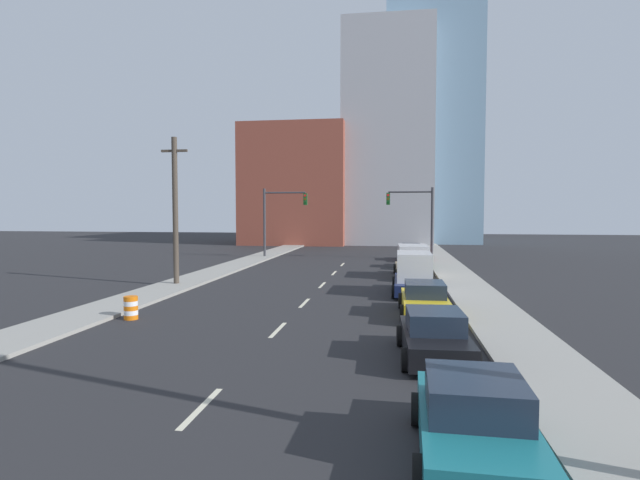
{
  "coord_description": "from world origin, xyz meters",
  "views": [
    {
      "loc": [
        4.26,
        -2.39,
        4.4
      ],
      "look_at": [
        -1.48,
        36.08,
        2.2
      ],
      "focal_mm": 28.0,
      "sensor_mm": 36.0,
      "label": 1
    }
  ],
  "objects_px": {
    "box_truck_navy": "(414,274)",
    "box_truck_tan": "(413,262)",
    "traffic_signal_right": "(419,213)",
    "sedan_red": "(412,253)",
    "traffic_signal_left": "(276,213)",
    "utility_pole_left_mid": "(175,210)",
    "sedan_green": "(413,259)",
    "traffic_barrel": "(131,308)",
    "sedan_black": "(435,337)",
    "sedan_yellow": "(425,300)",
    "sedan_teal": "(474,423)"
  },
  "relations": [
    {
      "from": "sedan_green",
      "to": "traffic_signal_left",
      "type": "bearing_deg",
      "value": 155.61
    },
    {
      "from": "traffic_signal_right",
      "to": "box_truck_navy",
      "type": "xyz_separation_m",
      "value": [
        -1.2,
        -19.67,
        -3.22
      ]
    },
    {
      "from": "sedan_yellow",
      "to": "sedan_green",
      "type": "xyz_separation_m",
      "value": [
        0.15,
        18.57,
        0.04
      ]
    },
    {
      "from": "traffic_barrel",
      "to": "sedan_green",
      "type": "height_order",
      "value": "sedan_green"
    },
    {
      "from": "sedan_red",
      "to": "sedan_teal",
      "type": "bearing_deg",
      "value": -93.38
    },
    {
      "from": "traffic_signal_right",
      "to": "utility_pole_left_mid",
      "type": "relative_size",
      "value": 0.76
    },
    {
      "from": "sedan_teal",
      "to": "sedan_red",
      "type": "bearing_deg",
      "value": 91.28
    },
    {
      "from": "traffic_signal_right",
      "to": "sedan_green",
      "type": "xyz_separation_m",
      "value": [
        -0.81,
        -6.65,
        -3.57
      ]
    },
    {
      "from": "sedan_red",
      "to": "utility_pole_left_mid",
      "type": "bearing_deg",
      "value": -132.06
    },
    {
      "from": "sedan_red",
      "to": "sedan_black",
      "type": "bearing_deg",
      "value": -93.81
    },
    {
      "from": "traffic_barrel",
      "to": "sedan_black",
      "type": "bearing_deg",
      "value": -17.56
    },
    {
      "from": "utility_pole_left_mid",
      "to": "sedan_black",
      "type": "bearing_deg",
      "value": -42.45
    },
    {
      "from": "traffic_barrel",
      "to": "sedan_red",
      "type": "distance_m",
      "value": 29.58
    },
    {
      "from": "sedan_green",
      "to": "utility_pole_left_mid",
      "type": "bearing_deg",
      "value": -136.6
    },
    {
      "from": "traffic_barrel",
      "to": "sedan_green",
      "type": "xyz_separation_m",
      "value": [
        12.09,
        21.09,
        0.23
      ]
    },
    {
      "from": "utility_pole_left_mid",
      "to": "box_truck_tan",
      "type": "height_order",
      "value": "utility_pole_left_mid"
    },
    {
      "from": "sedan_green",
      "to": "traffic_signal_right",
      "type": "bearing_deg",
      "value": 86.44
    },
    {
      "from": "sedan_teal",
      "to": "sedan_black",
      "type": "bearing_deg",
      "value": 93.42
    },
    {
      "from": "sedan_black",
      "to": "box_truck_navy",
      "type": "height_order",
      "value": "box_truck_navy"
    },
    {
      "from": "utility_pole_left_mid",
      "to": "box_truck_navy",
      "type": "xyz_separation_m",
      "value": [
        13.89,
        -1.03,
        -3.45
      ]
    },
    {
      "from": "traffic_barrel",
      "to": "sedan_teal",
      "type": "bearing_deg",
      "value": -39.48
    },
    {
      "from": "sedan_teal",
      "to": "sedan_yellow",
      "type": "bearing_deg",
      "value": 92.1
    },
    {
      "from": "box_truck_navy",
      "to": "sedan_green",
      "type": "bearing_deg",
      "value": 88.7
    },
    {
      "from": "sedan_black",
      "to": "box_truck_navy",
      "type": "xyz_separation_m",
      "value": [
        -0.16,
        11.82,
        0.39
      ]
    },
    {
      "from": "traffic_signal_right",
      "to": "sedan_black",
      "type": "height_order",
      "value": "traffic_signal_right"
    },
    {
      "from": "traffic_signal_left",
      "to": "traffic_barrel",
      "type": "distance_m",
      "value": 28.0
    },
    {
      "from": "sedan_black",
      "to": "sedan_green",
      "type": "distance_m",
      "value": 24.84
    },
    {
      "from": "traffic_signal_right",
      "to": "sedan_red",
      "type": "xyz_separation_m",
      "value": [
        -0.68,
        -0.8,
        -3.58
      ]
    },
    {
      "from": "traffic_signal_left",
      "to": "utility_pole_left_mid",
      "type": "distance_m",
      "value": 18.71
    },
    {
      "from": "box_truck_navy",
      "to": "box_truck_tan",
      "type": "bearing_deg",
      "value": 88.9
    },
    {
      "from": "utility_pole_left_mid",
      "to": "box_truck_navy",
      "type": "bearing_deg",
      "value": -4.25
    },
    {
      "from": "traffic_signal_right",
      "to": "traffic_barrel",
      "type": "height_order",
      "value": "traffic_signal_right"
    },
    {
      "from": "traffic_barrel",
      "to": "box_truck_tan",
      "type": "distance_m",
      "value": 19.23
    },
    {
      "from": "utility_pole_left_mid",
      "to": "box_truck_tan",
      "type": "relative_size",
      "value": 1.58
    },
    {
      "from": "traffic_barrel",
      "to": "sedan_red",
      "type": "relative_size",
      "value": 0.2
    },
    {
      "from": "sedan_yellow",
      "to": "sedan_green",
      "type": "relative_size",
      "value": 1.07
    },
    {
      "from": "traffic_signal_right",
      "to": "sedan_red",
      "type": "relative_size",
      "value": 1.4
    },
    {
      "from": "box_truck_navy",
      "to": "box_truck_tan",
      "type": "xyz_separation_m",
      "value": [
        0.19,
        7.05,
        -0.03
      ]
    },
    {
      "from": "utility_pole_left_mid",
      "to": "sedan_black",
      "type": "xyz_separation_m",
      "value": [
        14.05,
        -12.85,
        -3.85
      ]
    },
    {
      "from": "sedan_black",
      "to": "traffic_signal_left",
      "type": "bearing_deg",
      "value": 109.14
    },
    {
      "from": "utility_pole_left_mid",
      "to": "sedan_red",
      "type": "distance_m",
      "value": 23.25
    },
    {
      "from": "sedan_green",
      "to": "traffic_barrel",
      "type": "bearing_deg",
      "value": -116.45
    },
    {
      "from": "sedan_red",
      "to": "traffic_signal_left",
      "type": "bearing_deg",
      "value": 173.27
    },
    {
      "from": "sedan_teal",
      "to": "sedan_red",
      "type": "relative_size",
      "value": 0.91
    },
    {
      "from": "utility_pole_left_mid",
      "to": "sedan_yellow",
      "type": "xyz_separation_m",
      "value": [
        14.13,
        -6.59,
        -3.85
      ]
    },
    {
      "from": "traffic_barrel",
      "to": "sedan_black",
      "type": "height_order",
      "value": "sedan_black"
    },
    {
      "from": "traffic_barrel",
      "to": "box_truck_tan",
      "type": "height_order",
      "value": "box_truck_tan"
    },
    {
      "from": "traffic_signal_right",
      "to": "sedan_yellow",
      "type": "bearing_deg",
      "value": -92.18
    },
    {
      "from": "traffic_signal_right",
      "to": "sedan_teal",
      "type": "distance_m",
      "value": 37.85
    },
    {
      "from": "traffic_signal_left",
      "to": "sedan_yellow",
      "type": "distance_m",
      "value": 28.38
    }
  ]
}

